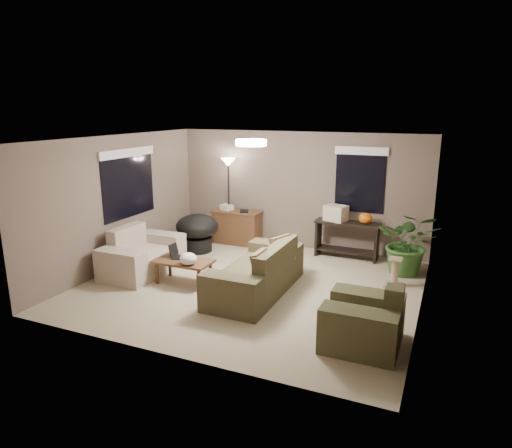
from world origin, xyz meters
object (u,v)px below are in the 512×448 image
at_px(main_sofa, 258,275).
at_px(floor_lamp, 228,172).
at_px(console_table, 347,237).
at_px(houseplant, 408,250).
at_px(coffee_table, 183,264).
at_px(loveseat, 141,257).
at_px(armchair, 364,323).
at_px(papasan_chair, 197,230).
at_px(cat_scratching_post, 395,274).
at_px(desk, 237,227).

bearing_deg(main_sofa, floor_lamp, 126.08).
distance_m(main_sofa, console_table, 2.57).
xyz_separation_m(main_sofa, houseplant, (2.18, 1.88, 0.17)).
bearing_deg(houseplant, coffee_table, -149.99).
xyz_separation_m(loveseat, armchair, (4.30, -1.05, 0.00)).
xyz_separation_m(coffee_table, papasan_chair, (-0.72, 1.69, 0.11)).
xyz_separation_m(main_sofa, loveseat, (-2.37, 0.02, 0.00)).
distance_m(armchair, cat_scratching_post, 2.23).
relative_size(loveseat, floor_lamp, 0.84).
relative_size(armchair, cat_scratching_post, 2.00).
xyz_separation_m(main_sofa, armchair, (1.93, -1.03, 0.00)).
relative_size(armchair, desk, 0.91).
relative_size(loveseat, coffee_table, 1.60).
bearing_deg(armchair, desk, 135.37).
height_order(loveseat, coffee_table, loveseat).
height_order(main_sofa, coffee_table, main_sofa).
xyz_separation_m(main_sofa, desk, (-1.55, 2.40, 0.08)).
xyz_separation_m(papasan_chair, houseplant, (4.24, 0.34, -0.00)).
distance_m(console_table, houseplant, 1.34).
relative_size(desk, houseplant, 0.92).
bearing_deg(coffee_table, console_table, 48.03).
xyz_separation_m(console_table, houseplant, (1.24, -0.51, 0.03)).
bearing_deg(console_table, main_sofa, -111.46).
bearing_deg(loveseat, floor_lamp, 75.33).
bearing_deg(main_sofa, console_table, 68.54).
bearing_deg(floor_lamp, console_table, -0.28).
xyz_separation_m(floor_lamp, cat_scratching_post, (3.79, -1.21, -1.38)).
bearing_deg(cat_scratching_post, loveseat, -165.11).
bearing_deg(coffee_table, cat_scratching_post, 21.70).
bearing_deg(houseplant, papasan_chair, -175.41).
bearing_deg(console_table, desk, 179.65).
height_order(main_sofa, armchair, same).
xyz_separation_m(coffee_table, floor_lamp, (-0.40, 2.55, 1.24)).
bearing_deg(console_table, coffee_table, -131.97).
bearing_deg(main_sofa, coffee_table, -173.46).
bearing_deg(desk, floor_lamp, -179.38).
relative_size(desk, floor_lamp, 0.58).
height_order(console_table, papasan_chair, papasan_chair).
relative_size(main_sofa, armchair, 2.20).
height_order(loveseat, houseplant, houseplant).
relative_size(loveseat, houseplant, 1.34).
bearing_deg(papasan_chair, coffee_table, -66.99).
xyz_separation_m(desk, console_table, (2.49, -0.02, 0.06)).
xyz_separation_m(loveseat, coffee_table, (1.02, -0.17, 0.06)).
distance_m(papasan_chair, cat_scratching_post, 4.13).
distance_m(coffee_table, houseplant, 4.07).
distance_m(armchair, desk, 4.89).
bearing_deg(desk, papasan_chair, -120.81).
xyz_separation_m(papasan_chair, cat_scratching_post, (4.11, -0.35, -0.25)).
distance_m(armchair, houseplant, 2.93).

